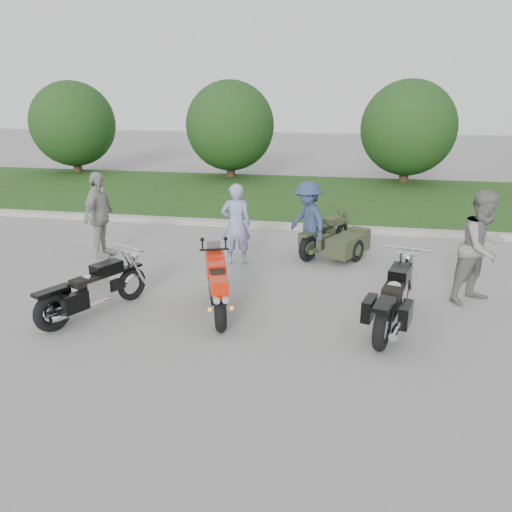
% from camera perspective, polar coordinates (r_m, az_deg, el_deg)
% --- Properties ---
extents(ground, '(80.00, 80.00, 0.00)m').
position_cam_1_polar(ground, '(7.94, -4.91, -7.85)').
color(ground, gray).
rests_on(ground, ground).
extents(curb, '(60.00, 0.30, 0.15)m').
position_cam_1_polar(curb, '(13.45, 1.99, 3.49)').
color(curb, '#A5A39C').
rests_on(curb, ground).
extents(grass_strip, '(60.00, 8.00, 0.14)m').
position_cam_1_polar(grass_strip, '(17.46, 4.15, 6.85)').
color(grass_strip, '#345B1F').
rests_on(grass_strip, ground).
extents(tree_far_left, '(3.60, 3.60, 4.00)m').
position_cam_1_polar(tree_far_left, '(23.67, -20.19, 13.98)').
color(tree_far_left, '#3F2B1C').
rests_on(tree_far_left, ground).
extents(tree_mid_left, '(3.60, 3.60, 4.00)m').
position_cam_1_polar(tree_mid_left, '(21.00, -2.97, 14.62)').
color(tree_mid_left, '#3F2B1C').
rests_on(tree_mid_left, ground).
extents(tree_mid_right, '(3.60, 3.60, 4.00)m').
position_cam_1_polar(tree_mid_right, '(20.49, 17.00, 13.80)').
color(tree_mid_right, '#3F2B1C').
rests_on(tree_mid_right, ground).
extents(sportbike_red, '(0.77, 1.80, 0.88)m').
position_cam_1_polar(sportbike_red, '(8.09, -4.45, -3.33)').
color(sportbike_red, black).
rests_on(sportbike_red, ground).
extents(cruiser_left, '(1.05, 1.97, 0.82)m').
position_cam_1_polar(cruiser_left, '(8.48, -18.44, -3.94)').
color(cruiser_left, black).
rests_on(cruiser_left, ground).
extents(cruiser_right, '(0.74, 2.26, 0.89)m').
position_cam_1_polar(cruiser_right, '(7.88, 15.46, -5.07)').
color(cruiser_right, black).
rests_on(cruiser_right, ground).
extents(cruiser_sidecar, '(1.54, 1.91, 0.79)m').
position_cam_1_polar(cruiser_sidecar, '(11.10, 9.34, 1.66)').
color(cruiser_sidecar, black).
rests_on(cruiser_sidecar, ground).
extents(person_stripe, '(0.71, 0.56, 1.72)m').
position_cam_1_polar(person_stripe, '(10.45, -2.29, 3.65)').
color(person_stripe, '#898DBB').
rests_on(person_stripe, ground).
extents(person_grey, '(1.21, 1.18, 1.96)m').
position_cam_1_polar(person_grey, '(9.28, 24.40, 0.91)').
color(person_grey, gray).
rests_on(person_grey, ground).
extents(person_denim, '(1.20, 1.26, 1.71)m').
position_cam_1_polar(person_denim, '(10.77, 5.92, 3.98)').
color(person_denim, navy).
rests_on(person_denim, ground).
extents(person_back, '(0.47, 1.11, 1.89)m').
position_cam_1_polar(person_back, '(11.38, -17.49, 4.46)').
color(person_back, '#9C9C96').
rests_on(person_back, ground).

